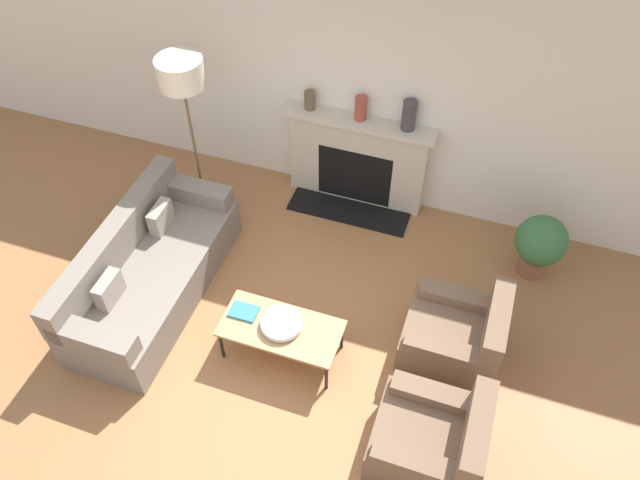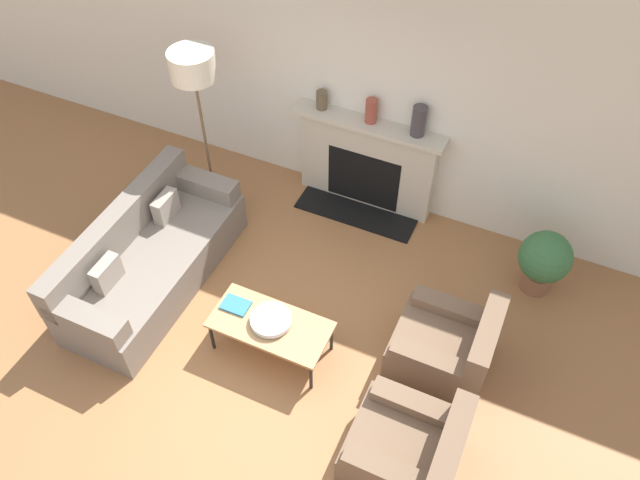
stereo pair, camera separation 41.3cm
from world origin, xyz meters
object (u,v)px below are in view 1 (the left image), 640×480
object	(u,v)px
book	(244,311)
potted_plant	(540,243)
armchair_near	(433,440)
floor_lamp	(182,84)
couch	(149,272)
armchair_far	(457,336)
fireplace	(357,161)
coffee_table	(281,329)
bowl	(281,323)
mantel_vase_center_left	(361,108)
mantel_vase_left	(310,100)
mantel_vase_center_right	(409,115)

from	to	relation	value
book	potted_plant	size ratio (longest dim) A/B	0.36
armchair_near	floor_lamp	distance (m)	3.98
couch	armchair_far	world-z (taller)	couch
fireplace	coffee_table	bearing A→B (deg)	-90.87
couch	bowl	xyz separation A→B (m)	(1.52, -0.23, 0.13)
mantel_vase_center_left	potted_plant	distance (m)	2.30
mantel_vase_left	coffee_table	bearing A→B (deg)	-77.06
floor_lamp	mantel_vase_center_left	xyz separation A→B (m)	(1.60, 0.75, -0.42)
armchair_far	coffee_table	distance (m)	1.62
armchair_far	potted_plant	xyz separation A→B (m)	(0.59, 1.28, 0.14)
couch	floor_lamp	bearing A→B (deg)	2.13
fireplace	floor_lamp	size ratio (longest dim) A/B	0.86
couch	armchair_near	distance (m)	3.15
floor_lamp	mantel_vase_center_right	world-z (taller)	floor_lamp
armchair_near	floor_lamp	xyz separation A→B (m)	(-3.10, 2.08, 1.40)
fireplace	floor_lamp	distance (m)	2.09
floor_lamp	mantel_vase_center_right	size ratio (longest dim) A/B	5.88
mantel_vase_center_right	potted_plant	xyz separation A→B (m)	(1.58, -0.49, -0.87)
couch	mantel_vase_center_left	xyz separation A→B (m)	(1.55, 2.04, 0.94)
armchair_near	mantel_vase_center_left	bearing A→B (deg)	-152.08
fireplace	mantel_vase_center_right	bearing A→B (deg)	1.62
armchair_near	couch	bearing A→B (deg)	-104.46
armchair_near	coffee_table	size ratio (longest dim) A/B	0.78
armchair_far	mantel_vase_left	size ratio (longest dim) A/B	4.19
bowl	mantel_vase_center_right	world-z (taller)	mantel_vase_center_right
armchair_far	potted_plant	distance (m)	1.41
floor_lamp	book	bearing A→B (deg)	-51.78
coffee_table	mantel_vase_center_left	size ratio (longest dim) A/B	4.15
armchair_near	armchair_far	bearing A→B (deg)	180.00
armchair_far	floor_lamp	distance (m)	3.55
coffee_table	mantel_vase_center_right	size ratio (longest dim) A/B	3.34
mantel_vase_center_right	potted_plant	size ratio (longest dim) A/B	0.45
book	potted_plant	xyz separation A→B (m)	(2.51, 1.75, 0.00)
fireplace	book	xyz separation A→B (m)	(-0.42, -2.23, -0.12)
potted_plant	armchair_far	bearing A→B (deg)	-114.78
couch	mantel_vase_center_right	size ratio (longest dim) A/B	6.55
fireplace	armchair_far	size ratio (longest dim) A/B	1.92
armchair_far	floor_lamp	size ratio (longest dim) A/B	0.44
armchair_far	coffee_table	size ratio (longest dim) A/B	0.78
fireplace	mantel_vase_center_left	xyz separation A→B (m)	(0.00, 0.01, 0.71)
fireplace	floor_lamp	world-z (taller)	floor_lamp
fireplace	mantel_vase_center_right	world-z (taller)	mantel_vase_center_right
book	potted_plant	distance (m)	3.06
fireplace	bowl	size ratio (longest dim) A/B	4.38
mantel_vase_center_right	potted_plant	distance (m)	1.86
couch	potted_plant	bearing A→B (deg)	-66.90
couch	floor_lamp	xyz separation A→B (m)	(-0.05, 1.29, 1.36)
coffee_table	armchair_near	bearing A→B (deg)	-19.38
couch	floor_lamp	size ratio (longest dim) A/B	1.11
couch	armchair_far	bearing A→B (deg)	-84.84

